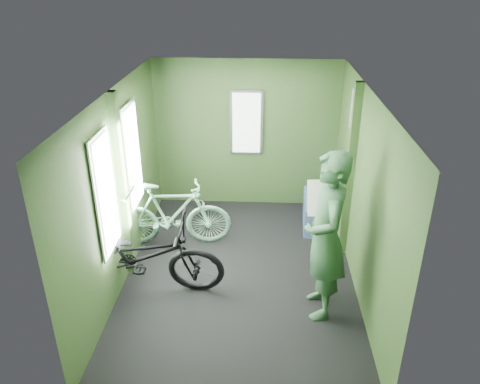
# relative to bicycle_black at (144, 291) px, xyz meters

# --- Properties ---
(room) EXTENTS (4.00, 4.02, 2.31)m
(room) POSITION_rel_bicycle_black_xyz_m (1.08, 0.43, 1.44)
(room) COLOR black
(room) RESTS_ON ground
(bicycle_black) EXTENTS (1.96, 0.92, 1.13)m
(bicycle_black) POSITION_rel_bicycle_black_xyz_m (0.00, 0.00, 0.00)
(bicycle_black) COLOR black
(bicycle_black) RESTS_ON ground
(bicycle_mint) EXTENTS (1.64, 0.70, 1.01)m
(bicycle_mint) POSITION_rel_bicycle_black_xyz_m (0.17, 1.03, 0.00)
(bicycle_mint) COLOR #7EB89B
(bicycle_mint) RESTS_ON ground
(passenger) EXTENTS (0.50, 0.77, 1.89)m
(passenger) POSITION_rel_bicycle_black_xyz_m (2.05, -0.21, 0.95)
(passenger) COLOR #2F5738
(passenger) RESTS_ON ground
(waste_box) EXTENTS (0.23, 0.32, 0.78)m
(waste_box) POSITION_rel_bicycle_black_xyz_m (2.38, 1.19, 0.39)
(waste_box) COLOR gray
(waste_box) RESTS_ON ground
(bench_seat) EXTENTS (0.52, 0.88, 0.90)m
(bench_seat) POSITION_rel_bicycle_black_xyz_m (2.26, 1.71, 0.27)
(bench_seat) COLOR navy
(bench_seat) RESTS_ON ground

